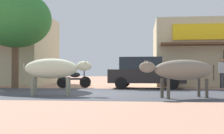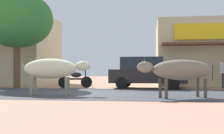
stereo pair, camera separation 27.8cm
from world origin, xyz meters
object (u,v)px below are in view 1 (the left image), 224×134
(parked_motorcycle, at_px, (75,79))
(cow_far_dark, at_px, (182,70))
(roadside_tree, at_px, (15,19))
(parked_hatchback_car, at_px, (145,72))
(cow_near_brown, at_px, (53,69))
(pedestrian_by_shop, at_px, (222,71))

(parked_motorcycle, bearing_deg, cow_far_dark, -46.87)
(roadside_tree, relative_size, parked_hatchback_car, 1.31)
(parked_hatchback_car, xyz_separation_m, cow_far_dark, (1.21, -5.43, 0.10))
(cow_near_brown, bearing_deg, parked_motorcycle, 94.06)
(parked_hatchback_car, xyz_separation_m, pedestrian_by_shop, (4.04, 0.45, 0.09))
(parked_motorcycle, height_order, cow_near_brown, cow_near_brown)
(parked_hatchback_car, relative_size, cow_far_dark, 1.49)
(cow_far_dark, bearing_deg, parked_motorcycle, 133.13)
(parked_hatchback_car, bearing_deg, cow_far_dark, -77.47)
(parked_hatchback_car, height_order, cow_far_dark, parked_hatchback_car)
(roadside_tree, xyz_separation_m, parked_hatchback_car, (6.94, 0.57, -2.86))
(roadside_tree, relative_size, cow_far_dark, 1.95)
(parked_hatchback_car, bearing_deg, cow_near_brown, -124.90)
(parked_hatchback_car, height_order, pedestrian_by_shop, parked_hatchback_car)
(cow_far_dark, bearing_deg, pedestrian_by_shop, 64.23)
(parked_motorcycle, height_order, pedestrian_by_shop, pedestrian_by_shop)
(cow_near_brown, bearing_deg, roadside_tree, 128.56)
(parked_motorcycle, bearing_deg, parked_hatchback_car, 1.32)
(parked_hatchback_car, bearing_deg, parked_motorcycle, -178.68)
(cow_near_brown, distance_m, cow_far_dark, 4.68)
(cow_far_dark, xyz_separation_m, pedestrian_by_shop, (2.84, 5.88, -0.00))
(parked_motorcycle, distance_m, pedestrian_by_shop, 7.87)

